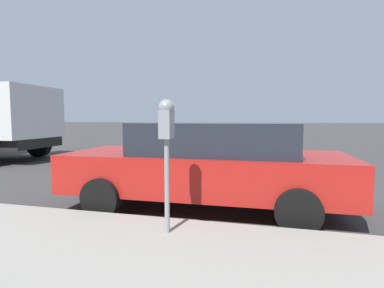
{
  "coord_description": "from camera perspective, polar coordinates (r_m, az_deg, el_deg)",
  "views": [
    {
      "loc": [
        -6.12,
        -0.92,
        1.58
      ],
      "look_at": [
        -2.43,
        0.01,
        1.25
      ],
      "focal_mm": 28.0,
      "sensor_mm": 36.0,
      "label": 1
    }
  ],
  "objects": [
    {
      "name": "ground_plane",
      "position": [
        6.38,
        5.54,
        -9.44
      ],
      "size": [
        220.0,
        220.0,
        0.0
      ],
      "primitive_type": "plane",
      "color": "#3D3A3A"
    },
    {
      "name": "parking_meter",
      "position": [
        3.6,
        -4.86,
        2.41
      ],
      "size": [
        0.21,
        0.19,
        1.63
      ],
      "color": "gray",
      "rests_on": "sidewalk"
    },
    {
      "name": "car_red",
      "position": [
        5.26,
        2.91,
        -3.68
      ],
      "size": [
        2.11,
        4.8,
        1.5
      ],
      "rotation": [
        0.0,
        0.0,
        0.01
      ],
      "color": "#B21E19",
      "rests_on": "ground_plane"
    }
  ]
}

